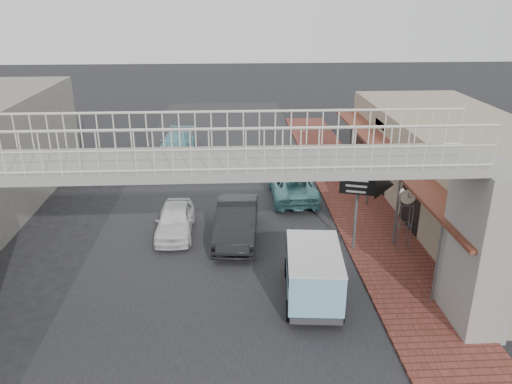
{
  "coord_description": "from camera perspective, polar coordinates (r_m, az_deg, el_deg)",
  "views": [
    {
      "loc": [
        0.49,
        -16.38,
        9.22
      ],
      "look_at": [
        1.52,
        2.53,
        1.8
      ],
      "focal_mm": 35.0,
      "sensor_mm": 36.0,
      "label": 1
    }
  ],
  "objects": [
    {
      "name": "angkot_van",
      "position": [
        16.21,
        6.56,
        -8.53
      ],
      "size": [
        2.04,
        3.91,
        1.85
      ],
      "rotation": [
        0.0,
        0.0,
        -0.09
      ],
      "color": "black",
      "rests_on": "ground"
    },
    {
      "name": "motorcycle_near",
      "position": [
        27.1,
        11.1,
        2.4
      ],
      "size": [
        1.95,
        1.04,
        0.97
      ],
      "primitive_type": "imported",
      "rotation": [
        0.0,
        0.0,
        1.35
      ],
      "color": "black",
      "rests_on": "sidewalk"
    },
    {
      "name": "motorcycle_far",
      "position": [
        27.42,
        7.55,
        3.04
      ],
      "size": [
        1.96,
        1.25,
        1.14
      ],
      "primitive_type": "imported",
      "rotation": [
        0.0,
        0.0,
        1.16
      ],
      "color": "black",
      "rests_on": "sidewalk"
    },
    {
      "name": "dark_sedan",
      "position": [
        20.21,
        -2.24,
        -3.39
      ],
      "size": [
        1.97,
        4.69,
        1.51
      ],
      "primitive_type": "imported",
      "rotation": [
        0.0,
        0.0,
        -0.08
      ],
      "color": "black",
      "rests_on": "ground"
    },
    {
      "name": "road_strip",
      "position": [
        18.8,
        -4.27,
        -8.02
      ],
      "size": [
        10.0,
        60.0,
        0.01
      ],
      "primitive_type": "cube",
      "color": "black",
      "rests_on": "ground"
    },
    {
      "name": "angkot_curb",
      "position": [
        24.4,
        4.21,
        0.75
      ],
      "size": [
        2.15,
        4.63,
        1.29
      ],
      "primitive_type": "imported",
      "rotation": [
        0.0,
        0.0,
        3.15
      ],
      "color": "#68AFB5",
      "rests_on": "ground"
    },
    {
      "name": "sidewalk",
      "position": [
        22.26,
        12.85,
        -3.5
      ],
      "size": [
        3.0,
        40.0,
        0.1
      ],
      "primitive_type": "cube",
      "color": "brown",
      "rests_on": "ground"
    },
    {
      "name": "arrow_sign",
      "position": [
        18.73,
        14.14,
        0.82
      ],
      "size": [
        2.05,
        1.37,
        3.4
      ],
      "rotation": [
        0.0,
        0.0,
        -0.3
      ],
      "color": "#59595B",
      "rests_on": "sidewalk"
    },
    {
      "name": "street_clock",
      "position": [
        19.43,
        16.87,
        -0.76
      ],
      "size": [
        0.64,
        0.54,
        2.53
      ],
      "rotation": [
        0.0,
        0.0,
        -0.11
      ],
      "color": "#59595B",
      "rests_on": "sidewalk"
    },
    {
      "name": "white_hatchback",
      "position": [
        20.91,
        -9.23,
        -3.17
      ],
      "size": [
        1.48,
        3.66,
        1.25
      ],
      "primitive_type": "imported",
      "rotation": [
        0.0,
        0.0,
        -0.0
      ],
      "color": "white",
      "rests_on": "ground"
    },
    {
      "name": "angkot_far",
      "position": [
        31.95,
        -9.08,
        5.56
      ],
      "size": [
        2.25,
        4.64,
        1.3
      ],
      "primitive_type": "imported",
      "rotation": [
        0.0,
        0.0,
        -0.1
      ],
      "color": "#6AA9B8",
      "rests_on": "ground"
    },
    {
      "name": "footbridge",
      "position": [
        13.78,
        -4.87,
        -4.69
      ],
      "size": [
        16.4,
        2.4,
        6.34
      ],
      "color": "gray",
      "rests_on": "ground"
    },
    {
      "name": "ground",
      "position": [
        18.8,
        -4.27,
        -8.04
      ],
      "size": [
        120.0,
        120.0,
        0.0
      ],
      "primitive_type": "plane",
      "color": "black",
      "rests_on": "ground"
    },
    {
      "name": "shophouse_row",
      "position": [
        24.02,
        22.92,
        2.19
      ],
      "size": [
        7.2,
        18.0,
        4.0
      ],
      "color": "gray",
      "rests_on": "ground"
    }
  ]
}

